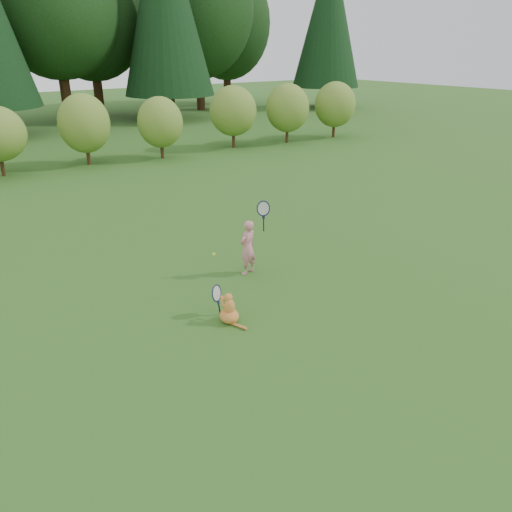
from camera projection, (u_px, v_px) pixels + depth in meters
ground at (273, 309)px, 8.88m from camera, size 100.00×100.00×0.00m
shrub_row at (55, 133)px, 18.07m from camera, size 28.00×3.00×2.80m
child at (248, 246)px, 10.06m from camera, size 0.66×0.44×1.71m
cat at (228, 307)px, 8.38m from camera, size 0.42×0.73×0.74m
tennis_ball at (214, 254)px, 9.11m from camera, size 0.06×0.06×0.06m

